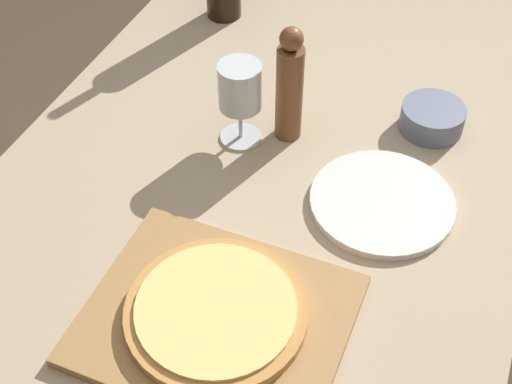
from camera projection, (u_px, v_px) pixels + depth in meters
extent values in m
cube|color=tan|center=(253.00, 199.00, 1.26)|extent=(0.94, 1.76, 0.03)
cylinder|color=brown|center=(232.00, 63.00, 2.16)|extent=(0.06, 0.06, 0.69)
cylinder|color=brown|center=(507.00, 130.00, 1.94)|extent=(0.06, 0.06, 0.69)
cube|color=#A87A47|center=(217.00, 319.00, 1.06)|extent=(0.38, 0.32, 0.02)
cylinder|color=#C68947|center=(216.00, 312.00, 1.04)|extent=(0.27, 0.27, 0.02)
cylinder|color=#EAD67A|center=(216.00, 308.00, 1.04)|extent=(0.24, 0.24, 0.01)
cylinder|color=brown|center=(288.00, 94.00, 1.29)|extent=(0.05, 0.05, 0.19)
sphere|color=brown|center=(290.00, 39.00, 1.21)|extent=(0.04, 0.04, 0.04)
cylinder|color=silver|center=(241.00, 137.00, 1.35)|extent=(0.08, 0.08, 0.00)
cylinder|color=silver|center=(241.00, 121.00, 1.32)|extent=(0.01, 0.01, 0.07)
cylinder|color=silver|center=(240.00, 86.00, 1.26)|extent=(0.08, 0.08, 0.09)
cylinder|color=slate|center=(432.00, 118.00, 1.35)|extent=(0.12, 0.12, 0.05)
cylinder|color=white|center=(382.00, 202.00, 1.23)|extent=(0.25, 0.25, 0.01)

